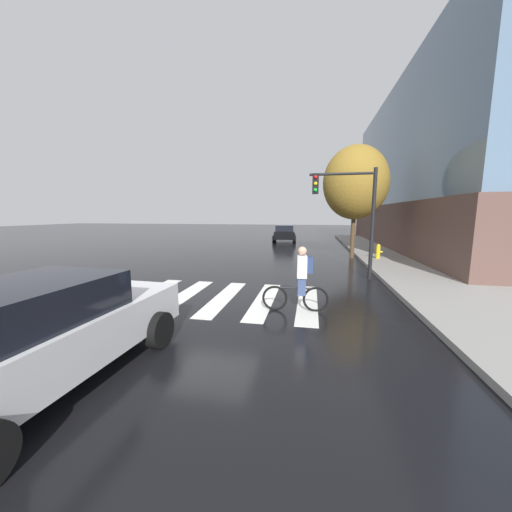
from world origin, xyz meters
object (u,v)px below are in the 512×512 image
Objects in this scene: fire_hydrant at (378,251)px; cyclist at (300,279)px; traffic_light_near at (351,204)px; sedan_near at (38,333)px; sedan_mid at (284,233)px; street_tree_near at (355,183)px.

cyclist is at bearing -113.24° from fire_hydrant.
traffic_light_near is 5.38× the size of fire_hydrant.
cyclist is (3.54, 4.00, 0.02)m from sedan_near.
cyclist is (2.19, -18.92, 0.07)m from sedan_mid.
cyclist is 10.54m from street_tree_near.
sedan_near is at bearing -122.29° from traffic_light_near.
sedan_mid is 15.31m from traffic_light_near.
sedan_mid is at bearing 86.62° from sedan_near.
cyclist is at bearing 48.52° from sedan_near.
sedan_near is at bearing -93.38° from sedan_mid.
street_tree_near is at bearing 75.17° from cyclist.
sedan_near is 14.74m from fire_hydrant.
fire_hydrant is at bearing -59.54° from sedan_mid.
sedan_mid is at bearing 117.11° from street_tree_near.
traffic_light_near is (1.68, 4.25, 2.02)m from cyclist.
sedan_near is 2.73× the size of cyclist.
cyclist is 0.27× the size of street_tree_near.
fire_hydrant is 0.13× the size of street_tree_near.
sedan_near is 5.34m from cyclist.
sedan_near reaches higher than sedan_mid.
sedan_mid is 1.07× the size of traffic_light_near.
sedan_near is at bearing -114.05° from street_tree_near.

